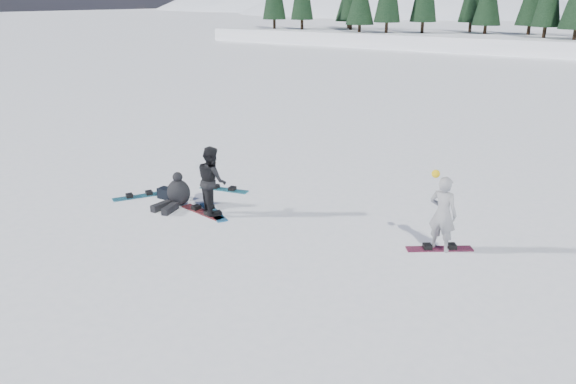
# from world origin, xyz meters

# --- Properties ---
(ground) EXTENTS (420.00, 420.00, 0.00)m
(ground) POSITION_xyz_m (0.00, 0.00, 0.00)
(ground) COLOR white
(ground) RESTS_ON ground
(snowboarder_woman) EXTENTS (0.67, 0.47, 1.89)m
(snowboarder_woman) POSITION_xyz_m (2.83, 1.39, 0.88)
(snowboarder_woman) COLOR #9E9FA3
(snowboarder_woman) RESTS_ON ground
(snowboarder_man) EXTENTS (1.11, 1.05, 1.81)m
(snowboarder_man) POSITION_xyz_m (-2.96, 0.23, 0.91)
(snowboarder_man) COLOR black
(snowboarder_man) RESTS_ON ground
(seated_rider) EXTENTS (0.75, 1.16, 0.95)m
(seated_rider) POSITION_xyz_m (-4.11, 0.07, 0.37)
(seated_rider) COLOR black
(seated_rider) RESTS_ON ground
(gear_bag) EXTENTS (0.47, 0.33, 0.30)m
(gear_bag) POSITION_xyz_m (-4.81, 0.33, 0.15)
(gear_bag) COLOR black
(gear_bag) RESTS_ON ground
(snowboard_woman) EXTENTS (1.38, 1.11, 0.03)m
(snowboard_woman) POSITION_xyz_m (2.84, 1.40, 0.01)
(snowboard_woman) COLOR maroon
(snowboard_woman) RESTS_ON ground
(snowboard_man) EXTENTS (1.44, 0.98, 0.03)m
(snowboard_man) POSITION_xyz_m (-2.96, 0.23, 0.01)
(snowboard_man) COLOR #1C679E
(snowboard_man) RESTS_ON ground
(snowboard_loose_a) EXTENTS (0.97, 1.45, 0.03)m
(snowboard_loose_a) POSITION_xyz_m (-5.55, -0.02, 0.01)
(snowboard_loose_a) COLOR teal
(snowboard_loose_a) RESTS_ON ground
(snowboard_loose_b) EXTENTS (1.53, 0.52, 0.03)m
(snowboard_loose_b) POSITION_xyz_m (-3.18, 0.06, 0.01)
(snowboard_loose_b) COLOR maroon
(snowboard_loose_b) RESTS_ON ground
(snowboard_loose_c) EXTENTS (1.52, 0.62, 0.03)m
(snowboard_loose_c) POSITION_xyz_m (-3.93, 1.80, 0.01)
(snowboard_loose_c) COLOR teal
(snowboard_loose_c) RESTS_ON ground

